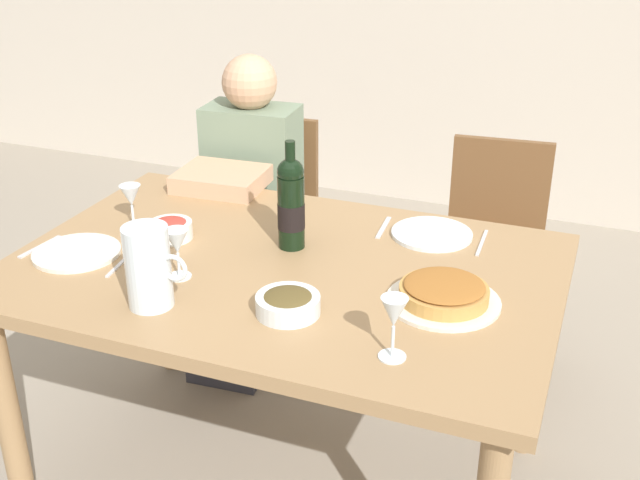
{
  "coord_description": "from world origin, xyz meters",
  "views": [
    {
      "loc": [
        0.8,
        -1.77,
        1.75
      ],
      "look_at": [
        0.07,
        0.09,
        0.81
      ],
      "focal_mm": 44.24,
      "sensor_mm": 36.0,
      "label": 1
    }
  ],
  "objects_px": {
    "wine_glass_centre": "(394,315)",
    "dinner_plate_right_setting": "(77,253)",
    "olive_bowl": "(288,303)",
    "chair_left": "(267,214)",
    "wine_glass_left_diner": "(131,197)",
    "dining_table": "(284,294)",
    "dinner_plate_left_setting": "(432,234)",
    "wine_bottle": "(291,203)",
    "baked_tart": "(444,293)",
    "water_pitcher": "(149,272)",
    "diner_left": "(242,208)",
    "salad_bowl": "(171,228)",
    "chair_right": "(492,245)",
    "wine_glass_right_diner": "(177,244)"
  },
  "relations": [
    {
      "from": "dining_table",
      "to": "wine_glass_right_diner",
      "type": "relative_size",
      "value": 10.82
    },
    {
      "from": "chair_left",
      "to": "wine_glass_left_diner",
      "type": "bearing_deg",
      "value": 81.15
    },
    {
      "from": "dining_table",
      "to": "chair_right",
      "type": "distance_m",
      "value": 1.02
    },
    {
      "from": "baked_tart",
      "to": "dinner_plate_right_setting",
      "type": "xyz_separation_m",
      "value": [
        -1.03,
        -0.1,
        -0.02
      ]
    },
    {
      "from": "olive_bowl",
      "to": "dinner_plate_right_setting",
      "type": "distance_m",
      "value": 0.69
    },
    {
      "from": "dining_table",
      "to": "wine_glass_centre",
      "type": "height_order",
      "value": "wine_glass_centre"
    },
    {
      "from": "wine_glass_left_diner",
      "to": "diner_left",
      "type": "height_order",
      "value": "diner_left"
    },
    {
      "from": "water_pitcher",
      "to": "diner_left",
      "type": "relative_size",
      "value": 0.18
    },
    {
      "from": "water_pitcher",
      "to": "wine_glass_centre",
      "type": "relative_size",
      "value": 1.4
    },
    {
      "from": "dinner_plate_left_setting",
      "to": "baked_tart",
      "type": "bearing_deg",
      "value": -72.13
    },
    {
      "from": "olive_bowl",
      "to": "wine_glass_right_diner",
      "type": "xyz_separation_m",
      "value": [
        -0.35,
        0.07,
        0.07
      ]
    },
    {
      "from": "chair_left",
      "to": "chair_right",
      "type": "distance_m",
      "value": 0.9
    },
    {
      "from": "dinner_plate_right_setting",
      "to": "chair_left",
      "type": "xyz_separation_m",
      "value": [
        0.12,
        1.02,
        -0.27
      ]
    },
    {
      "from": "salad_bowl",
      "to": "chair_right",
      "type": "bearing_deg",
      "value": 46.24
    },
    {
      "from": "wine_glass_left_diner",
      "to": "dinner_plate_left_setting",
      "type": "relative_size",
      "value": 0.56
    },
    {
      "from": "dining_table",
      "to": "diner_left",
      "type": "bearing_deg",
      "value": 125.22
    },
    {
      "from": "wine_glass_centre",
      "to": "olive_bowl",
      "type": "bearing_deg",
      "value": 162.18
    },
    {
      "from": "olive_bowl",
      "to": "wine_glass_centre",
      "type": "height_order",
      "value": "wine_glass_centre"
    },
    {
      "from": "dinner_plate_right_setting",
      "to": "chair_left",
      "type": "distance_m",
      "value": 1.06
    },
    {
      "from": "wine_bottle",
      "to": "water_pitcher",
      "type": "distance_m",
      "value": 0.48
    },
    {
      "from": "wine_bottle",
      "to": "dinner_plate_right_setting",
      "type": "xyz_separation_m",
      "value": [
        -0.55,
        -0.27,
        -0.13
      ]
    },
    {
      "from": "wine_bottle",
      "to": "salad_bowl",
      "type": "height_order",
      "value": "wine_bottle"
    },
    {
      "from": "water_pitcher",
      "to": "chair_right",
      "type": "relative_size",
      "value": 0.24
    },
    {
      "from": "dinner_plate_right_setting",
      "to": "chair_right",
      "type": "xyz_separation_m",
      "value": [
        1.02,
        1.05,
        -0.27
      ]
    },
    {
      "from": "wine_bottle",
      "to": "olive_bowl",
      "type": "height_order",
      "value": "wine_bottle"
    },
    {
      "from": "dinner_plate_left_setting",
      "to": "diner_left",
      "type": "height_order",
      "value": "diner_left"
    },
    {
      "from": "wine_glass_left_diner",
      "to": "chair_left",
      "type": "relative_size",
      "value": 0.16
    },
    {
      "from": "dining_table",
      "to": "dinner_plate_left_setting",
      "type": "xyz_separation_m",
      "value": [
        0.34,
        0.34,
        0.1
      ]
    },
    {
      "from": "dining_table",
      "to": "olive_bowl",
      "type": "distance_m",
      "value": 0.29
    },
    {
      "from": "baked_tart",
      "to": "olive_bowl",
      "type": "xyz_separation_m",
      "value": [
        -0.34,
        -0.19,
        0.0
      ]
    },
    {
      "from": "olive_bowl",
      "to": "salad_bowl",
      "type": "bearing_deg",
      "value": 150.77
    },
    {
      "from": "wine_glass_centre",
      "to": "dinner_plate_right_setting",
      "type": "xyz_separation_m",
      "value": [
        -0.98,
        0.18,
        -0.1
      ]
    },
    {
      "from": "olive_bowl",
      "to": "chair_right",
      "type": "height_order",
      "value": "chair_right"
    },
    {
      "from": "wine_glass_right_diner",
      "to": "olive_bowl",
      "type": "bearing_deg",
      "value": -11.51
    },
    {
      "from": "salad_bowl",
      "to": "chair_left",
      "type": "xyz_separation_m",
      "value": [
        -0.07,
        0.82,
        -0.29
      ]
    },
    {
      "from": "wine_glass_left_diner",
      "to": "wine_glass_centre",
      "type": "xyz_separation_m",
      "value": [
        0.94,
        -0.4,
        0.01
      ]
    },
    {
      "from": "water_pitcher",
      "to": "diner_left",
      "type": "height_order",
      "value": "diner_left"
    },
    {
      "from": "baked_tart",
      "to": "water_pitcher",
      "type": "bearing_deg",
      "value": -158.18
    },
    {
      "from": "wine_glass_right_diner",
      "to": "wine_glass_centre",
      "type": "distance_m",
      "value": 0.66
    },
    {
      "from": "wine_glass_centre",
      "to": "dinner_plate_right_setting",
      "type": "height_order",
      "value": "wine_glass_centre"
    },
    {
      "from": "water_pitcher",
      "to": "dining_table",
      "type": "bearing_deg",
      "value": 55.98
    },
    {
      "from": "dining_table",
      "to": "wine_glass_left_diner",
      "type": "relative_size",
      "value": 11.11
    },
    {
      "from": "chair_left",
      "to": "diner_left",
      "type": "distance_m",
      "value": 0.26
    },
    {
      "from": "baked_tart",
      "to": "olive_bowl",
      "type": "height_order",
      "value": "baked_tart"
    },
    {
      "from": "wine_bottle",
      "to": "olive_bowl",
      "type": "relative_size",
      "value": 1.99
    },
    {
      "from": "olive_bowl",
      "to": "dinner_plate_right_setting",
      "type": "relative_size",
      "value": 0.65
    },
    {
      "from": "wine_bottle",
      "to": "dinner_plate_left_setting",
      "type": "xyz_separation_m",
      "value": [
        0.36,
        0.22,
        -0.13
      ]
    },
    {
      "from": "salad_bowl",
      "to": "wine_glass_centre",
      "type": "xyz_separation_m",
      "value": [
        0.79,
        -0.37,
        0.08
      ]
    },
    {
      "from": "wine_bottle",
      "to": "baked_tart",
      "type": "xyz_separation_m",
      "value": [
        0.49,
        -0.17,
        -0.11
      ]
    },
    {
      "from": "dinner_plate_left_setting",
      "to": "wine_bottle",
      "type": "bearing_deg",
      "value": -148.83
    }
  ]
}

